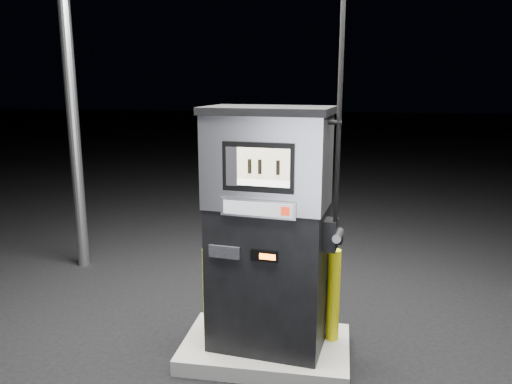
# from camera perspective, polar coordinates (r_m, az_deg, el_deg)

# --- Properties ---
(ground) EXTENTS (80.00, 80.00, 0.00)m
(ground) POSITION_cam_1_polar(r_m,az_deg,el_deg) (5.15, 1.12, -18.18)
(ground) COLOR black
(ground) RESTS_ON ground
(pump_island) EXTENTS (1.60, 1.00, 0.15)m
(pump_island) POSITION_cam_1_polar(r_m,az_deg,el_deg) (5.11, 1.13, -17.46)
(pump_island) COLOR slate
(pump_island) RESTS_ON ground
(fuel_dispenser) EXTENTS (1.28, 0.80, 4.70)m
(fuel_dispenser) POSITION_cam_1_polar(r_m,az_deg,el_deg) (4.57, 1.39, -4.20)
(fuel_dispenser) COLOR black
(fuel_dispenser) RESTS_ON pump_island
(bollard_left) EXTENTS (0.13, 0.13, 0.93)m
(bollard_left) POSITION_cam_1_polar(r_m,az_deg,el_deg) (4.94, -5.34, -11.60)
(bollard_left) COLOR #D6D20B
(bollard_left) RESTS_ON pump_island
(bollard_right) EXTENTS (0.14, 0.14, 0.92)m
(bollard_right) POSITION_cam_1_polar(r_m,az_deg,el_deg) (4.97, 8.84, -11.59)
(bollard_right) COLOR #D6D20B
(bollard_right) RESTS_ON pump_island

